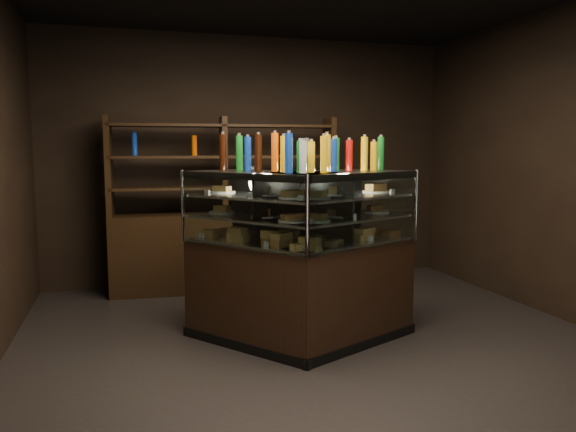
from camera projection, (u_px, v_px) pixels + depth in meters
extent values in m
plane|color=black|center=(318.00, 344.00, 4.75)|extent=(5.00, 5.00, 0.00)
cube|color=black|center=(252.00, 160.00, 6.95)|extent=(5.00, 0.02, 3.00)
cube|color=black|center=(531.00, 185.00, 2.19)|extent=(5.00, 0.02, 3.00)
cube|color=black|center=(570.00, 164.00, 5.26)|extent=(0.02, 5.00, 3.00)
cube|color=black|center=(336.00, 292.00, 4.80)|extent=(1.45, 1.14, 0.85)
cube|color=black|center=(336.00, 335.00, 4.84)|extent=(1.50, 1.18, 0.08)
cube|color=black|center=(338.00, 175.00, 4.68)|extent=(1.45, 1.14, 0.06)
cube|color=silver|center=(337.00, 241.00, 4.74)|extent=(1.39, 1.07, 0.02)
cube|color=silver|center=(337.00, 218.00, 4.72)|extent=(1.39, 1.07, 0.02)
cube|color=silver|center=(337.00, 197.00, 4.70)|extent=(1.39, 1.07, 0.02)
cube|color=white|center=(368.00, 211.00, 4.46)|extent=(1.18, 0.56, 0.60)
cylinder|color=silver|center=(416.00, 205.00, 4.89)|extent=(0.03, 0.03, 0.62)
cylinder|color=silver|center=(307.00, 217.00, 4.04)|extent=(0.03, 0.03, 0.62)
cube|color=black|center=(266.00, 292.00, 4.77)|extent=(1.30, 1.43, 0.85)
cube|color=black|center=(266.00, 336.00, 4.82)|extent=(1.34, 1.47, 0.08)
cube|color=black|center=(265.00, 175.00, 4.65)|extent=(1.30, 1.43, 0.06)
cube|color=silver|center=(266.00, 242.00, 4.72)|extent=(1.23, 1.36, 0.02)
cube|color=silver|center=(266.00, 218.00, 4.70)|extent=(1.23, 1.36, 0.02)
cube|color=silver|center=(265.00, 197.00, 4.67)|extent=(1.23, 1.36, 0.02)
cube|color=white|center=(239.00, 211.00, 4.42)|extent=(0.79, 1.04, 0.60)
cylinder|color=silver|center=(307.00, 217.00, 4.04)|extent=(0.03, 0.03, 0.62)
cylinder|color=silver|center=(183.00, 206.00, 4.81)|extent=(0.03, 0.03, 0.62)
cube|color=#B99442|center=(291.00, 245.00, 4.36)|extent=(0.20, 0.16, 0.06)
cube|color=#B99442|center=(324.00, 240.00, 4.60)|extent=(0.20, 0.16, 0.06)
cube|color=#B99442|center=(354.00, 235.00, 4.83)|extent=(0.20, 0.16, 0.06)
cube|color=#B99442|center=(381.00, 231.00, 5.07)|extent=(0.20, 0.16, 0.06)
cylinder|color=white|center=(293.00, 221.00, 4.39)|extent=(0.24, 0.24, 0.02)
cube|color=#B99442|center=(293.00, 217.00, 4.39)|extent=(0.19, 0.15, 0.05)
cylinder|color=white|center=(337.00, 216.00, 4.72)|extent=(0.24, 0.24, 0.02)
cube|color=#B99442|center=(337.00, 212.00, 4.71)|extent=(0.19, 0.15, 0.05)
cylinder|color=white|center=(375.00, 212.00, 5.04)|extent=(0.24, 0.24, 0.02)
cube|color=#B99442|center=(375.00, 208.00, 5.04)|extent=(0.19, 0.15, 0.05)
cylinder|color=white|center=(293.00, 198.00, 4.37)|extent=(0.24, 0.24, 0.02)
cube|color=#B99442|center=(293.00, 194.00, 4.37)|extent=(0.19, 0.15, 0.05)
cylinder|color=white|center=(337.00, 195.00, 4.70)|extent=(0.24, 0.24, 0.02)
cube|color=#B99442|center=(337.00, 190.00, 4.69)|extent=(0.19, 0.15, 0.05)
cylinder|color=white|center=(376.00, 192.00, 5.02)|extent=(0.24, 0.24, 0.02)
cube|color=#B99442|center=(376.00, 188.00, 5.02)|extent=(0.19, 0.15, 0.05)
cube|color=#B99442|center=(216.00, 232.00, 5.01)|extent=(0.18, 0.20, 0.06)
cube|color=#B99442|center=(247.00, 236.00, 4.80)|extent=(0.18, 0.20, 0.06)
cube|color=#B99442|center=(281.00, 240.00, 4.58)|extent=(0.18, 0.20, 0.06)
cube|color=#B99442|center=(318.00, 245.00, 4.36)|extent=(0.18, 0.20, 0.06)
cylinder|color=white|center=(222.00, 212.00, 4.99)|extent=(0.24, 0.24, 0.02)
cube|color=#B99442|center=(222.00, 208.00, 4.98)|extent=(0.17, 0.19, 0.05)
cylinder|color=white|center=(266.00, 216.00, 4.69)|extent=(0.24, 0.24, 0.02)
cube|color=#B99442|center=(266.00, 212.00, 4.69)|extent=(0.17, 0.19, 0.05)
cylinder|color=white|center=(315.00, 221.00, 4.40)|extent=(0.24, 0.24, 0.02)
cube|color=#B99442|center=(315.00, 216.00, 4.40)|extent=(0.17, 0.19, 0.05)
cylinder|color=white|center=(222.00, 192.00, 4.97)|extent=(0.24, 0.24, 0.02)
cube|color=#B99442|center=(222.00, 188.00, 4.96)|extent=(0.17, 0.19, 0.05)
cylinder|color=white|center=(265.00, 195.00, 4.67)|extent=(0.24, 0.24, 0.02)
cube|color=#B99442|center=(265.00, 191.00, 4.67)|extent=(0.17, 0.19, 0.05)
cylinder|color=white|center=(315.00, 198.00, 4.38)|extent=(0.24, 0.24, 0.02)
cube|color=#B99442|center=(315.00, 193.00, 4.37)|extent=(0.17, 0.19, 0.05)
cylinder|color=#D8590A|center=(288.00, 155.00, 4.30)|extent=(0.06, 0.06, 0.28)
cylinder|color=silver|center=(288.00, 135.00, 4.28)|extent=(0.03, 0.03, 0.02)
cylinder|color=#B20C0A|center=(300.00, 155.00, 4.38)|extent=(0.06, 0.06, 0.28)
cylinder|color=silver|center=(300.00, 136.00, 4.36)|extent=(0.03, 0.03, 0.02)
cylinder|color=#147223|center=(311.00, 155.00, 4.46)|extent=(0.06, 0.06, 0.28)
cylinder|color=silver|center=(311.00, 136.00, 4.44)|extent=(0.03, 0.03, 0.02)
cylinder|color=black|center=(322.00, 155.00, 4.54)|extent=(0.06, 0.06, 0.28)
cylinder|color=silver|center=(322.00, 136.00, 4.52)|extent=(0.03, 0.03, 0.02)
cylinder|color=#0F38B2|center=(333.00, 155.00, 4.62)|extent=(0.06, 0.06, 0.28)
cylinder|color=silver|center=(333.00, 136.00, 4.60)|extent=(0.03, 0.03, 0.02)
cylinder|color=silver|center=(343.00, 155.00, 4.70)|extent=(0.06, 0.06, 0.28)
cylinder|color=silver|center=(343.00, 137.00, 4.68)|extent=(0.03, 0.03, 0.02)
cylinder|color=yellow|center=(353.00, 155.00, 4.78)|extent=(0.06, 0.06, 0.28)
cylinder|color=silver|center=(353.00, 137.00, 4.76)|extent=(0.03, 0.03, 0.02)
cylinder|color=#D8590A|center=(362.00, 154.00, 4.86)|extent=(0.06, 0.06, 0.28)
cylinder|color=silver|center=(362.00, 137.00, 4.84)|extent=(0.03, 0.03, 0.02)
cylinder|color=#B20C0A|center=(371.00, 154.00, 4.94)|extent=(0.06, 0.06, 0.28)
cylinder|color=silver|center=(371.00, 137.00, 4.92)|extent=(0.03, 0.03, 0.02)
cylinder|color=#147223|center=(380.00, 154.00, 5.02)|extent=(0.06, 0.06, 0.28)
cylinder|color=silver|center=(380.00, 137.00, 5.00)|extent=(0.03, 0.03, 0.02)
cylinder|color=#D8590A|center=(217.00, 154.00, 4.96)|extent=(0.06, 0.06, 0.28)
cylinder|color=silver|center=(217.00, 137.00, 4.94)|extent=(0.03, 0.03, 0.02)
cylinder|color=#B20C0A|center=(227.00, 154.00, 4.88)|extent=(0.06, 0.06, 0.28)
cylinder|color=silver|center=(227.00, 137.00, 4.87)|extent=(0.03, 0.03, 0.02)
cylinder|color=#147223|center=(238.00, 155.00, 4.81)|extent=(0.06, 0.06, 0.28)
cylinder|color=silver|center=(238.00, 137.00, 4.80)|extent=(0.03, 0.03, 0.02)
cylinder|color=black|center=(249.00, 155.00, 4.74)|extent=(0.06, 0.06, 0.28)
cylinder|color=silver|center=(248.00, 137.00, 4.72)|extent=(0.03, 0.03, 0.02)
cylinder|color=#0F38B2|center=(260.00, 155.00, 4.67)|extent=(0.06, 0.06, 0.28)
cylinder|color=silver|center=(260.00, 137.00, 4.65)|extent=(0.03, 0.03, 0.02)
cylinder|color=silver|center=(271.00, 155.00, 4.60)|extent=(0.06, 0.06, 0.28)
cylinder|color=silver|center=(271.00, 136.00, 4.58)|extent=(0.03, 0.03, 0.02)
cylinder|color=yellow|center=(283.00, 155.00, 4.52)|extent=(0.06, 0.06, 0.28)
cylinder|color=silver|center=(283.00, 136.00, 4.51)|extent=(0.03, 0.03, 0.02)
cylinder|color=#D8590A|center=(295.00, 155.00, 4.45)|extent=(0.06, 0.06, 0.28)
cylinder|color=silver|center=(295.00, 136.00, 4.43)|extent=(0.03, 0.03, 0.02)
cylinder|color=#B20C0A|center=(308.00, 155.00, 4.38)|extent=(0.06, 0.06, 0.28)
cylinder|color=silver|center=(308.00, 136.00, 4.36)|extent=(0.03, 0.03, 0.02)
cylinder|color=#147223|center=(321.00, 155.00, 4.31)|extent=(0.06, 0.06, 0.28)
cylinder|color=silver|center=(321.00, 135.00, 4.29)|extent=(0.03, 0.03, 0.02)
cylinder|color=black|center=(367.00, 288.00, 6.31)|extent=(0.21, 0.21, 0.16)
cone|color=#1A5C1B|center=(367.00, 262.00, 6.28)|extent=(0.32, 0.32, 0.44)
cone|color=#1A5C1B|center=(368.00, 249.00, 6.26)|extent=(0.25, 0.25, 0.31)
cube|color=black|center=(225.00, 252.00, 6.53)|extent=(2.60, 0.59, 0.90)
cube|color=black|center=(109.00, 166.00, 6.14)|extent=(0.08, 0.38, 1.10)
cube|color=black|center=(224.00, 166.00, 6.41)|extent=(0.08, 0.38, 1.10)
cube|color=black|center=(329.00, 165.00, 6.68)|extent=(0.08, 0.38, 1.10)
cube|color=black|center=(224.00, 187.00, 6.44)|extent=(2.54, 0.54, 0.03)
cube|color=black|center=(223.00, 157.00, 6.40)|extent=(2.54, 0.54, 0.03)
cube|color=black|center=(223.00, 126.00, 6.36)|extent=(2.54, 0.54, 0.03)
cylinder|color=#D8590A|center=(136.00, 177.00, 6.21)|extent=(0.06, 0.06, 0.22)
cylinder|color=#B20C0A|center=(195.00, 177.00, 6.35)|extent=(0.06, 0.06, 0.22)
cylinder|color=#147223|center=(252.00, 176.00, 6.49)|extent=(0.06, 0.06, 0.22)
cylinder|color=black|center=(306.00, 176.00, 6.63)|extent=(0.06, 0.06, 0.22)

